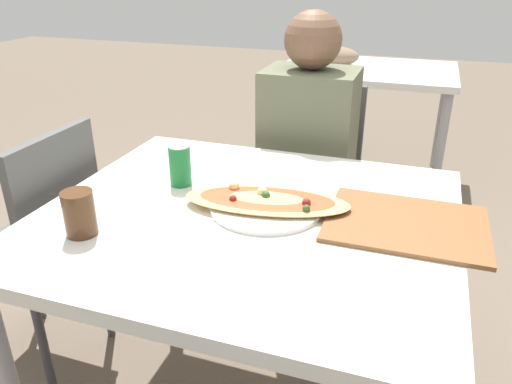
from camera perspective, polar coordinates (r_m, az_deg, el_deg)
name	(u,v)px	position (r m, az deg, el deg)	size (l,w,h in m)	color
dining_table	(247,235)	(1.40, -0.98, -4.96)	(1.12, 0.99, 0.75)	silver
chair_far_seated	(311,179)	(2.19, 6.26, 1.54)	(0.40, 0.40, 0.90)	#4C4C4C
chair_side_left	(40,243)	(1.84, -23.49, -5.36)	(0.40, 0.40, 0.90)	#4C4C4C
person_seated	(306,141)	(2.01, 5.79, 5.81)	(0.36, 0.30, 1.22)	#2D2D38
pizza_main	(266,202)	(1.38, 1.20, -1.19)	(0.48, 0.32, 0.05)	white
soda_can	(180,166)	(1.53, -8.68, 3.01)	(0.07, 0.07, 0.12)	#197233
drink_glass	(79,213)	(1.31, -19.53, -2.31)	(0.08, 0.08, 0.12)	#4C2D19
serving_tray	(406,224)	(1.36, 16.78, -3.48)	(0.41, 0.32, 0.01)	brown
background_table	(360,76)	(3.37, 11.85, 12.85)	(1.10, 0.80, 0.87)	silver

